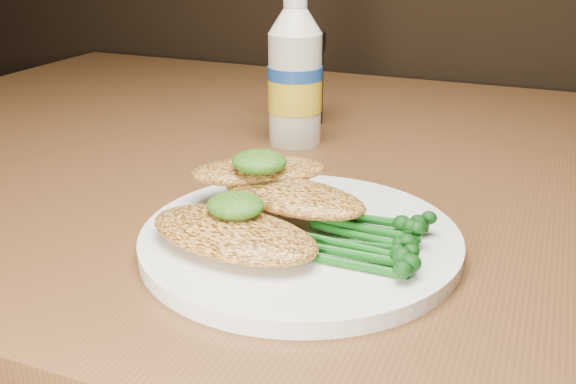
% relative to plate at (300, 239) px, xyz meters
% --- Properties ---
extents(plate, '(0.24, 0.24, 0.01)m').
position_rel_plate_xyz_m(plate, '(0.00, 0.00, 0.00)').
color(plate, white).
rests_on(plate, dining_table).
extents(chicken_front, '(0.14, 0.09, 0.02)m').
position_rel_plate_xyz_m(chicken_front, '(-0.03, -0.04, 0.02)').
color(chicken_front, gold).
rests_on(chicken_front, plate).
extents(chicken_mid, '(0.13, 0.08, 0.02)m').
position_rel_plate_xyz_m(chicken_mid, '(-0.01, 0.02, 0.02)').
color(chicken_mid, gold).
rests_on(chicken_mid, plate).
extents(chicken_back, '(0.13, 0.11, 0.02)m').
position_rel_plate_xyz_m(chicken_back, '(-0.05, 0.04, 0.03)').
color(chicken_back, gold).
rests_on(chicken_back, plate).
extents(pesto_front, '(0.05, 0.05, 0.02)m').
position_rel_plate_xyz_m(pesto_front, '(-0.04, -0.03, 0.03)').
color(pesto_front, black).
rests_on(pesto_front, chicken_front).
extents(pesto_back, '(0.04, 0.04, 0.02)m').
position_rel_plate_xyz_m(pesto_back, '(-0.05, 0.03, 0.05)').
color(pesto_back, black).
rests_on(pesto_back, chicken_back).
extents(broccolini_bundle, '(0.13, 0.11, 0.02)m').
position_rel_plate_xyz_m(broccolini_bundle, '(0.05, -0.01, 0.02)').
color(broccolini_bundle, '#125515').
rests_on(broccolini_bundle, plate).
extents(mayo_bottle, '(0.08, 0.08, 0.17)m').
position_rel_plate_xyz_m(mayo_bottle, '(-0.10, 0.24, 0.08)').
color(mayo_bottle, beige).
rests_on(mayo_bottle, dining_table).
extents(pepper_grinder, '(0.05, 0.05, 0.11)m').
position_rel_plate_xyz_m(pepper_grinder, '(-0.12, 0.32, 0.05)').
color(pepper_grinder, black).
rests_on(pepper_grinder, dining_table).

